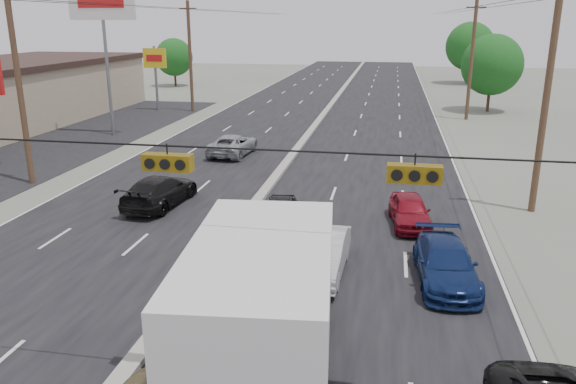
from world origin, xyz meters
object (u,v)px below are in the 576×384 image
utility_pole_left_b (19,86)px  pole_sign_far (155,63)px  utility_pole_right_b (546,98)px  tree_left_far (174,57)px  oncoming_near (160,191)px  utility_pole_right_c (472,59)px  queue_car_e (410,211)px  tree_right_far (470,46)px  queue_car_d (446,264)px  queue_car_b (322,254)px  pole_sign_billboard (102,12)px  oncoming_far (233,145)px  tree_right_mid (492,65)px  box_truck (264,317)px  red_sedan (230,279)px  queue_car_a (280,214)px  utility_pole_left_c (190,56)px

utility_pole_left_b → pole_sign_far: (-3.50, 25.00, -0.70)m
utility_pole_right_b → tree_left_far: bearing=127.5°
oncoming_near → utility_pole_right_c: bearing=-116.3°
tree_left_far → queue_car_e: size_ratio=1.62×
tree_right_far → queue_car_d: tree_right_far is taller
queue_car_b → pole_sign_far: bearing=123.0°
queue_car_d → queue_car_e: 5.38m
utility_pole_right_c → queue_car_e: utility_pole_right_c is taller
utility_pole_right_c → oncoming_near: bearing=-121.6°
utility_pole_left_b → queue_car_e: size_ratio=2.65×
pole_sign_billboard → tree_right_far: (30.50, 42.00, -3.91)m
queue_car_d → oncoming_far: oncoming_far is taller
tree_right_mid → box_truck: size_ratio=0.88×
pole_sign_far → oncoming_near: size_ratio=1.23×
red_sedan → queue_car_b: 3.43m
utility_pole_right_b → box_truck: size_ratio=1.23×
pole_sign_far → oncoming_far: 21.04m
pole_sign_billboard → queue_car_e: bearing=-36.5°
box_truck → queue_car_e: box_truck is taller
utility_pole_right_c → oncoming_far: (-16.31, -16.73, -4.45)m
box_truck → queue_car_b: size_ratio=1.93×
utility_pole_right_b → red_sedan: utility_pole_right_b is taller
box_truck → tree_left_far: bearing=107.6°
pole_sign_far → tree_left_far: 20.89m
pole_sign_far → tree_right_mid: (31.00, 5.00, -0.07)m
utility_pole_right_b → red_sedan: size_ratio=2.61×
utility_pole_right_c → oncoming_far: utility_pole_right_c is taller
box_truck → queue_car_e: 12.67m
utility_pole_right_c → oncoming_near: size_ratio=2.06×
queue_car_a → oncoming_far: (-5.53, 12.53, 0.03)m
utility_pole_right_b → oncoming_far: utility_pole_right_b is taller
utility_pole_left_b → oncoming_near: 9.56m
queue_car_a → oncoming_near: oncoming_near is taller
utility_pole_left_c → queue_car_d: utility_pole_left_c is taller
utility_pole_left_b → utility_pole_right_c: same height
pole_sign_far → oncoming_far: bearing=-53.9°
box_truck → pole_sign_far: bearing=110.5°
tree_left_far → red_sedan: bearing=-67.1°
utility_pole_left_b → pole_sign_far: utility_pole_left_b is taller
pole_sign_far → tree_right_far: tree_right_far is taller
pole_sign_far → queue_car_d: pole_sign_far is taller
pole_sign_billboard → oncoming_far: 14.28m
tree_left_far → utility_pole_right_b: bearing=-52.5°
utility_pole_right_c → tree_right_far: utility_pole_right_c is taller
pole_sign_far → queue_car_a: pole_sign_far is taller
pole_sign_billboard → tree_left_far: bearing=103.2°
tree_left_far → queue_car_a: (23.72, -49.26, -3.09)m
queue_car_e → utility_pole_right_c: bearing=72.2°
utility_pole_right_b → oncoming_far: bearing=153.1°
utility_pole_left_c → tree_left_far: bearing=115.4°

